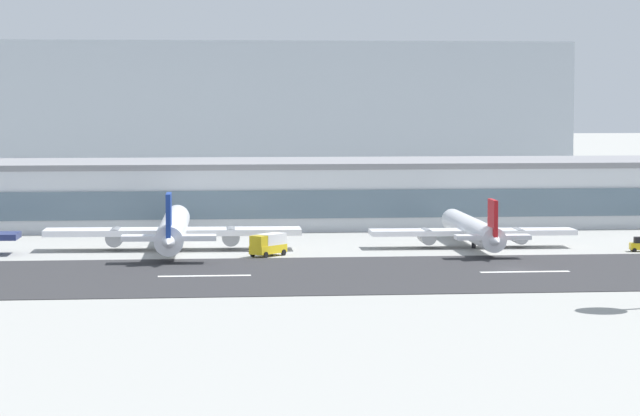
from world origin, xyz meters
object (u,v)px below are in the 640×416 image
Objects in this scene: service_box_truck_1 at (268,244)px; distant_hotel_block at (273,116)px; airliner_red_tail_gate_2 at (473,230)px; terminal_building at (315,193)px; airliner_navy_tail_gate_1 at (173,230)px.

distant_hotel_block is at bearing -142.03° from service_box_truck_1.
airliner_red_tail_gate_2 is (19.74, -148.73, -15.56)m from distant_hotel_block.
terminal_building reaches higher than airliner_red_tail_gate_2.
distant_hotel_block is at bearing 89.92° from terminal_building.
airliner_navy_tail_gate_1 is (-26.02, -147.59, -15.15)m from distant_hotel_block.
airliner_navy_tail_gate_1 is at bearing -121.38° from terminal_building.
terminal_building is 28.59× the size of service_box_truck_1.
airliner_navy_tail_gate_1 is 16.61m from service_box_truck_1.
terminal_building is 49.75m from airliner_navy_tail_gate_1.
airliner_red_tail_gate_2 is 6.74× the size of service_box_truck_1.
terminal_building is at bearing -150.78° from service_box_truck_1.
airliner_navy_tail_gate_1 is at bearing -100.00° from distant_hotel_block.
airliner_navy_tail_gate_1 is 7.77× the size of service_box_truck_1.
distant_hotel_block is (0.15, 105.18, 12.44)m from terminal_building.
airliner_red_tail_gate_2 is at bearing 146.73° from service_box_truck_1.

